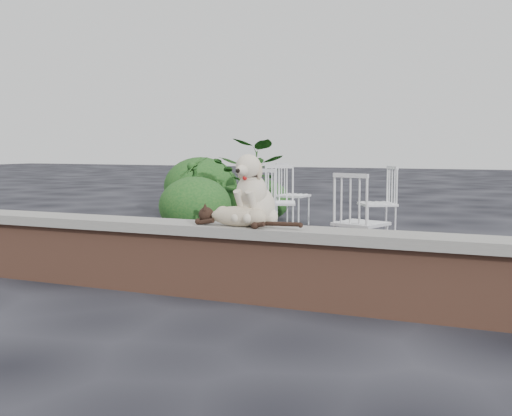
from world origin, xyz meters
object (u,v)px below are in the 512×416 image
at_px(chair_d, 377,203).
at_px(chair_b, 253,212).
at_px(potted_plant_b, 194,189).
at_px(cat, 239,215).
at_px(chair_e, 293,194).
at_px(potted_plant_a, 253,180).
at_px(chair_a, 279,202).
at_px(dog, 256,189).
at_px(chair_c, 361,222).

bearing_deg(chair_d, chair_b, -61.72).
bearing_deg(chair_d, potted_plant_b, -135.04).
bearing_deg(chair_b, potted_plant_b, 132.11).
height_order(cat, chair_e, chair_e).
relative_size(chair_e, potted_plant_a, 0.72).
bearing_deg(potted_plant_a, chair_b, -66.09).
height_order(chair_d, chair_b, same).
height_order(chair_e, chair_a, same).
height_order(dog, chair_e, dog).
xyz_separation_m(cat, chair_b, (-0.78, 2.04, -0.20)).
bearing_deg(chair_b, dog, -63.87).
relative_size(chair_b, chair_a, 1.00).
xyz_separation_m(cat, chair_c, (0.55, 1.58, -0.20)).
relative_size(chair_d, potted_plant_a, 0.72).
distance_m(cat, chair_e, 4.75).
bearing_deg(potted_plant_a, potted_plant_b, -153.03).
xyz_separation_m(chair_d, chair_c, (0.33, -2.12, 0.00)).
distance_m(cat, chair_d, 3.72).
bearing_deg(chair_a, cat, -94.39).
bearing_deg(dog, chair_c, 78.73).
bearing_deg(cat, chair_d, 93.48).
relative_size(chair_d, chair_e, 1.00).
height_order(cat, chair_c, chair_c).
height_order(cat, chair_b, chair_b).
xyz_separation_m(dog, chair_c, (0.47, 1.43, -0.39)).
height_order(cat, potted_plant_a, potted_plant_a).
xyz_separation_m(dog, chair_e, (-1.33, 4.43, -0.39)).
distance_m(chair_d, chair_c, 2.15).
bearing_deg(chair_d, chair_c, -21.85).
bearing_deg(potted_plant_a, chair_a, -55.84).
bearing_deg(cat, potted_plant_b, 129.76).
height_order(dog, chair_c, dog).
bearing_deg(chair_e, chair_a, -162.73).
bearing_deg(chair_a, chair_c, -69.61).
distance_m(chair_c, potted_plant_b, 4.54).
xyz_separation_m(chair_d, chair_a, (-1.21, -0.37, 0.00)).
height_order(cat, chair_d, chair_d).
height_order(chair_b, chair_a, same).
distance_m(cat, potted_plant_a, 5.36).
distance_m(dog, chair_b, 2.11).
relative_size(chair_d, chair_a, 1.00).
height_order(chair_b, chair_c, same).
relative_size(cat, chair_c, 1.10).
bearing_deg(potted_plant_b, chair_e, 2.03).
distance_m(dog, potted_plant_a, 5.26).
bearing_deg(chair_e, chair_b, -164.40).
relative_size(dog, chair_d, 0.60).
bearing_deg(potted_plant_a, cat, -67.27).
bearing_deg(potted_plant_a, chair_c, -51.99).
xyz_separation_m(chair_a, potted_plant_b, (-1.92, 1.18, 0.04)).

